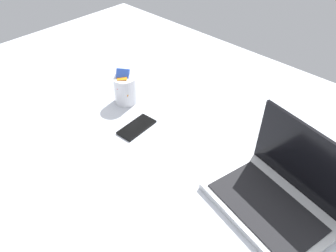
# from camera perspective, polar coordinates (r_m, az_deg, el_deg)

# --- Properties ---
(bed_mattress) EXTENTS (1.80, 1.40, 0.18)m
(bed_mattress) POSITION_cam_1_polar(r_m,az_deg,el_deg) (1.34, -5.62, 0.76)
(bed_mattress) COLOR #B7BCC6
(bed_mattress) RESTS_ON ground
(laptop) EXTENTS (0.37, 0.30, 0.23)m
(laptop) POSITION_cam_1_polar(r_m,az_deg,el_deg) (0.95, 18.95, -11.25)
(laptop) COLOR #B7BABC
(laptop) RESTS_ON bed_mattress
(snack_cup) EXTENTS (0.10, 0.09, 0.15)m
(snack_cup) POSITION_cam_1_polar(r_m,az_deg,el_deg) (1.27, -7.54, 6.56)
(snack_cup) COLOR silver
(snack_cup) RESTS_ON bed_mattress
(cell_phone) EXTENTS (0.08, 0.15, 0.01)m
(cell_phone) POSITION_cam_1_polar(r_m,az_deg,el_deg) (1.17, -5.53, -0.20)
(cell_phone) COLOR black
(cell_phone) RESTS_ON bed_mattress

